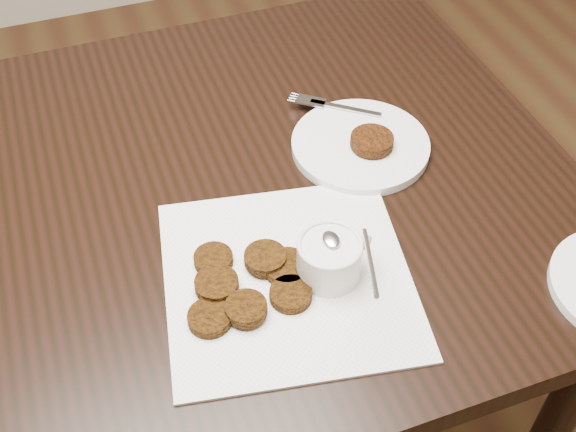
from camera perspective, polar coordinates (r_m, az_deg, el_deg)
The scene contains 5 objects.
table at distance 1.38m, azimuth -11.06°, elevation -10.58°, with size 1.41×0.91×0.75m, color black.
napkin at distance 0.98m, azimuth -0.03°, elevation -4.87°, with size 0.33×0.33×0.00m, color white.
sauce_ramekin at distance 0.94m, azimuth 3.32°, elevation -2.12°, with size 0.11×0.11×0.12m, color white, non-canonical shape.
patty_cluster at distance 0.96m, azimuth -3.40°, elevation -5.30°, with size 0.20×0.20×0.02m, color #5C350C, non-canonical shape.
plate_with_patty at distance 1.16m, azimuth 5.72°, elevation 5.85°, with size 0.22×0.22×0.03m, color white, non-canonical shape.
Camera 1 is at (-0.07, -0.64, 1.52)m, focal length 45.35 mm.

